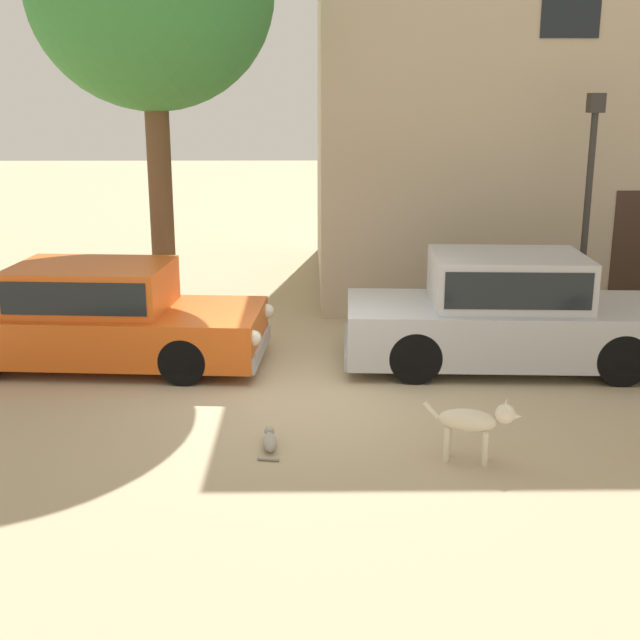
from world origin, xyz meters
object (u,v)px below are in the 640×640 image
parked_sedan_second (508,312)px  street_lamp (589,181)px  stray_cat (270,441)px  parked_sedan_nearest (96,315)px  stray_dog_spotted (475,421)px

parked_sedan_second → street_lamp: bearing=50.6°
street_lamp → stray_cat: bearing=-136.4°
parked_sedan_nearest → parked_sedan_second: size_ratio=1.03×
stray_cat → street_lamp: size_ratio=0.17×
street_lamp → stray_dog_spotted: bearing=-118.3°
parked_sedan_nearest → stray_dog_spotted: size_ratio=4.92×
parked_sedan_nearest → street_lamp: bearing=16.5°
parked_sedan_nearest → stray_dog_spotted: 5.55m
stray_dog_spotted → stray_cat: bearing=-173.6°
parked_sedan_second → street_lamp: 2.76m
stray_cat → street_lamp: street_lamp is taller
parked_sedan_nearest → stray_cat: bearing=-44.9°
parked_sedan_second → stray_cat: size_ratio=7.24×
street_lamp → parked_sedan_nearest: bearing=-167.7°
parked_sedan_nearest → parked_sedan_second: bearing=2.7°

